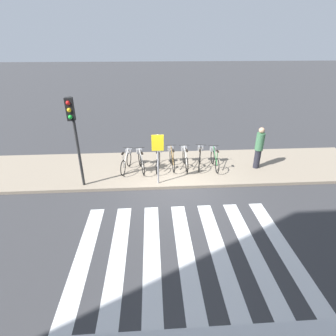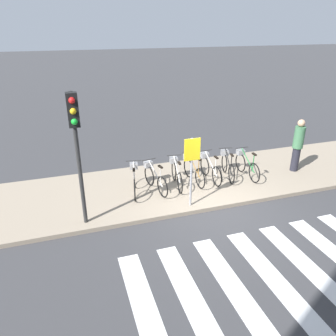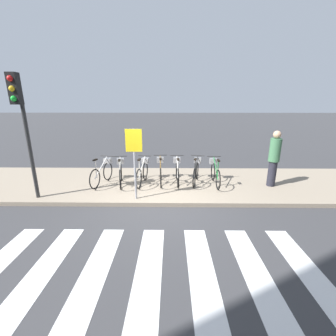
{
  "view_description": "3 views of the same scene",
  "coord_description": "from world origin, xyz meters",
  "px_view_note": "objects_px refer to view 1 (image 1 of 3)",
  "views": [
    {
      "loc": [
        -0.8,
        -8.54,
        5.17
      ],
      "look_at": [
        -0.22,
        0.56,
        0.63
      ],
      "focal_mm": 28.0,
      "sensor_mm": 36.0,
      "label": 1
    },
    {
      "loc": [
        -3.67,
        -7.05,
        4.8
      ],
      "look_at": [
        -1.17,
        0.6,
        1.21
      ],
      "focal_mm": 35.0,
      "sensor_mm": 36.0,
      "label": 2
    },
    {
      "loc": [
        0.37,
        -5.59,
        2.75
      ],
      "look_at": [
        0.28,
        1.3,
        0.74
      ],
      "focal_mm": 24.0,
      "sensor_mm": 36.0,
      "label": 3
    }
  ],
  "objects_px": {
    "parked_bicycle_5": "(200,157)",
    "parked_bicycle_0": "(127,160)",
    "parked_bicycle_6": "(214,158)",
    "parked_bicycle_4": "(185,158)",
    "sign_post": "(158,151)",
    "parked_bicycle_1": "(141,160)",
    "traffic_light": "(73,125)",
    "pedestrian": "(259,147)",
    "parked_bicycle_3": "(172,158)",
    "parked_bicycle_2": "(158,159)"
  },
  "relations": [
    {
      "from": "parked_bicycle_1",
      "to": "traffic_light",
      "type": "relative_size",
      "value": 0.45
    },
    {
      "from": "sign_post",
      "to": "parked_bicycle_1",
      "type": "bearing_deg",
      "value": 119.15
    },
    {
      "from": "parked_bicycle_0",
      "to": "parked_bicycle_5",
      "type": "xyz_separation_m",
      "value": [
        3.14,
        0.13,
        0.0
      ]
    },
    {
      "from": "parked_bicycle_0",
      "to": "parked_bicycle_1",
      "type": "distance_m",
      "value": 0.6
    },
    {
      "from": "parked_bicycle_1",
      "to": "pedestrian",
      "type": "relative_size",
      "value": 0.83
    },
    {
      "from": "parked_bicycle_5",
      "to": "parked_bicycle_6",
      "type": "xyz_separation_m",
      "value": [
        0.61,
        -0.14,
        0.0
      ]
    },
    {
      "from": "parked_bicycle_6",
      "to": "pedestrian",
      "type": "distance_m",
      "value": 1.9
    },
    {
      "from": "parked_bicycle_1",
      "to": "parked_bicycle_4",
      "type": "bearing_deg",
      "value": 4.72
    },
    {
      "from": "parked_bicycle_5",
      "to": "parked_bicycle_4",
      "type": "bearing_deg",
      "value": -179.21
    },
    {
      "from": "parked_bicycle_4",
      "to": "parked_bicycle_5",
      "type": "distance_m",
      "value": 0.64
    },
    {
      "from": "parked_bicycle_3",
      "to": "sign_post",
      "type": "relative_size",
      "value": 0.77
    },
    {
      "from": "parked_bicycle_4",
      "to": "pedestrian",
      "type": "bearing_deg",
      "value": -5.46
    },
    {
      "from": "parked_bicycle_0",
      "to": "parked_bicycle_5",
      "type": "bearing_deg",
      "value": 2.35
    },
    {
      "from": "parked_bicycle_5",
      "to": "parked_bicycle_6",
      "type": "relative_size",
      "value": 0.98
    },
    {
      "from": "parked_bicycle_1",
      "to": "parked_bicycle_6",
      "type": "xyz_separation_m",
      "value": [
        3.15,
        0.02,
        0.0
      ]
    },
    {
      "from": "parked_bicycle_4",
      "to": "traffic_light",
      "type": "distance_m",
      "value": 4.74
    },
    {
      "from": "parked_bicycle_1",
      "to": "parked_bicycle_3",
      "type": "distance_m",
      "value": 1.34
    },
    {
      "from": "parked_bicycle_1",
      "to": "parked_bicycle_5",
      "type": "height_order",
      "value": "same"
    },
    {
      "from": "parked_bicycle_0",
      "to": "parked_bicycle_2",
      "type": "relative_size",
      "value": 0.99
    },
    {
      "from": "parked_bicycle_4",
      "to": "parked_bicycle_5",
      "type": "relative_size",
      "value": 1.02
    },
    {
      "from": "parked_bicycle_5",
      "to": "traffic_light",
      "type": "relative_size",
      "value": 0.45
    },
    {
      "from": "pedestrian",
      "to": "parked_bicycle_5",
      "type": "bearing_deg",
      "value": 172.9
    },
    {
      "from": "sign_post",
      "to": "parked_bicycle_0",
      "type": "bearing_deg",
      "value": 135.37
    },
    {
      "from": "pedestrian",
      "to": "parked_bicycle_6",
      "type": "bearing_deg",
      "value": 174.96
    },
    {
      "from": "parked_bicycle_2",
      "to": "parked_bicycle_0",
      "type": "bearing_deg",
      "value": -177.92
    },
    {
      "from": "parked_bicycle_2",
      "to": "parked_bicycle_6",
      "type": "bearing_deg",
      "value": -1.46
    },
    {
      "from": "parked_bicycle_4",
      "to": "sign_post",
      "type": "height_order",
      "value": "sign_post"
    },
    {
      "from": "pedestrian",
      "to": "sign_post",
      "type": "xyz_separation_m",
      "value": [
        -4.27,
        -1.1,
        0.39
      ]
    },
    {
      "from": "parked_bicycle_6",
      "to": "pedestrian",
      "type": "bearing_deg",
      "value": -5.04
    },
    {
      "from": "parked_bicycle_0",
      "to": "parked_bicycle_5",
      "type": "height_order",
      "value": "same"
    },
    {
      "from": "parked_bicycle_0",
      "to": "parked_bicycle_5",
      "type": "distance_m",
      "value": 3.14
    },
    {
      "from": "parked_bicycle_1",
      "to": "traffic_light",
      "type": "bearing_deg",
      "value": -149.04
    },
    {
      "from": "pedestrian",
      "to": "parked_bicycle_4",
      "type": "bearing_deg",
      "value": 174.54
    },
    {
      "from": "parked_bicycle_1",
      "to": "parked_bicycle_2",
      "type": "height_order",
      "value": "same"
    },
    {
      "from": "parked_bicycle_2",
      "to": "pedestrian",
      "type": "relative_size",
      "value": 0.84
    },
    {
      "from": "parked_bicycle_1",
      "to": "parked_bicycle_3",
      "type": "height_order",
      "value": "same"
    },
    {
      "from": "parked_bicycle_4",
      "to": "parked_bicycle_6",
      "type": "height_order",
      "value": "same"
    },
    {
      "from": "parked_bicycle_2",
      "to": "sign_post",
      "type": "height_order",
      "value": "sign_post"
    },
    {
      "from": "parked_bicycle_5",
      "to": "sign_post",
      "type": "distance_m",
      "value": 2.5
    },
    {
      "from": "parked_bicycle_1",
      "to": "sign_post",
      "type": "xyz_separation_m",
      "value": [
        0.69,
        -1.24,
        0.92
      ]
    },
    {
      "from": "parked_bicycle_1",
      "to": "parked_bicycle_3",
      "type": "xyz_separation_m",
      "value": [
        1.32,
        0.19,
        0.0
      ]
    },
    {
      "from": "sign_post",
      "to": "parked_bicycle_4",
      "type": "bearing_deg",
      "value": 49.3
    },
    {
      "from": "parked_bicycle_5",
      "to": "parked_bicycle_6",
      "type": "height_order",
      "value": "same"
    },
    {
      "from": "parked_bicycle_6",
      "to": "sign_post",
      "type": "bearing_deg",
      "value": -152.74
    },
    {
      "from": "traffic_light",
      "to": "parked_bicycle_5",
      "type": "bearing_deg",
      "value": 17.27
    },
    {
      "from": "parked_bicycle_1",
      "to": "parked_bicycle_2",
      "type": "distance_m",
      "value": 0.74
    },
    {
      "from": "pedestrian",
      "to": "traffic_light",
      "type": "bearing_deg",
      "value": -170.77
    },
    {
      "from": "parked_bicycle_5",
      "to": "parked_bicycle_0",
      "type": "bearing_deg",
      "value": -177.65
    },
    {
      "from": "parked_bicycle_5",
      "to": "parked_bicycle_2",
      "type": "bearing_deg",
      "value": -177.44
    },
    {
      "from": "parked_bicycle_3",
      "to": "sign_post",
      "type": "distance_m",
      "value": 1.81
    }
  ]
}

